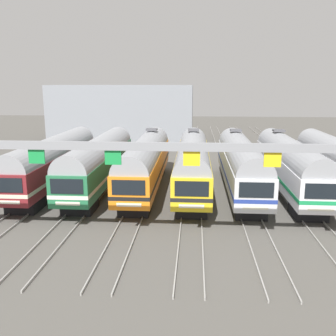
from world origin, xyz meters
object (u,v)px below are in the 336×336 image
(commuter_train_orange, at_px, (146,161))
(commuter_train_white, at_px, (289,163))
(catenary_gantry, at_px, (192,162))
(commuter_train_yellow, at_px, (193,162))
(commuter_train_green, at_px, (99,160))
(commuter_train_maroon, at_px, (54,160))
(commuter_train_silver, at_px, (241,162))

(commuter_train_orange, bearing_deg, commuter_train_white, 0.00)
(catenary_gantry, bearing_deg, commuter_train_yellow, 90.00)
(commuter_train_green, distance_m, commuter_train_white, 16.99)
(commuter_train_green, height_order, catenary_gantry, catenary_gantry)
(commuter_train_maroon, bearing_deg, commuter_train_white, 0.01)
(commuter_train_maroon, xyz_separation_m, commuter_train_orange, (8.49, 0.00, 0.00))
(commuter_train_maroon, distance_m, commuter_train_orange, 8.49)
(commuter_train_silver, bearing_deg, catenary_gantry, -107.47)
(commuter_train_maroon, height_order, commuter_train_white, commuter_train_white)
(commuter_train_silver, height_order, commuter_train_white, same)
(commuter_train_maroon, height_order, commuter_train_green, same)
(commuter_train_green, bearing_deg, commuter_train_orange, 0.06)
(commuter_train_yellow, relative_size, commuter_train_white, 1.00)
(commuter_train_maroon, height_order, catenary_gantry, catenary_gantry)
(commuter_train_maroon, distance_m, commuter_train_yellow, 12.74)
(commuter_train_maroon, relative_size, catenary_gantry, 0.59)
(commuter_train_yellow, bearing_deg, commuter_train_green, -179.97)
(commuter_train_maroon, bearing_deg, commuter_train_yellow, 0.02)
(commuter_train_maroon, xyz_separation_m, commuter_train_yellow, (12.74, 0.00, 0.00))
(commuter_train_maroon, height_order, commuter_train_silver, commuter_train_silver)
(commuter_train_silver, bearing_deg, commuter_train_yellow, 180.00)
(commuter_train_green, bearing_deg, catenary_gantry, -57.81)
(catenary_gantry, bearing_deg, commuter_train_silver, 72.53)
(commuter_train_maroon, bearing_deg, catenary_gantry, -46.64)
(commuter_train_white, xyz_separation_m, catenary_gantry, (-8.49, -13.50, 2.76))
(commuter_train_orange, height_order, catenary_gantry, catenary_gantry)
(commuter_train_yellow, distance_m, catenary_gantry, 13.78)
(commuter_train_green, height_order, commuter_train_yellow, commuter_train_yellow)
(commuter_train_maroon, relative_size, commuter_train_green, 1.00)
(commuter_train_white, relative_size, catenary_gantry, 0.59)
(commuter_train_yellow, distance_m, commuter_train_white, 8.49)
(commuter_train_maroon, bearing_deg, commuter_train_green, 0.00)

